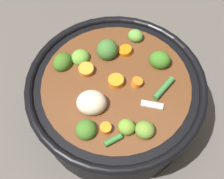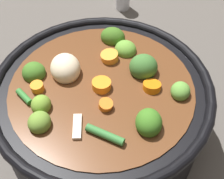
% 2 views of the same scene
% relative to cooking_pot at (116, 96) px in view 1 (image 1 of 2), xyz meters
% --- Properties ---
extents(ground_plane, '(1.10, 1.10, 0.00)m').
position_rel_cooking_pot_xyz_m(ground_plane, '(-0.00, 0.00, -0.06)').
color(ground_plane, '#514C47').
extents(cooking_pot, '(0.33, 0.33, 0.14)m').
position_rel_cooking_pot_xyz_m(cooking_pot, '(0.00, 0.00, 0.00)').
color(cooking_pot, black).
rests_on(cooking_pot, ground_plane).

